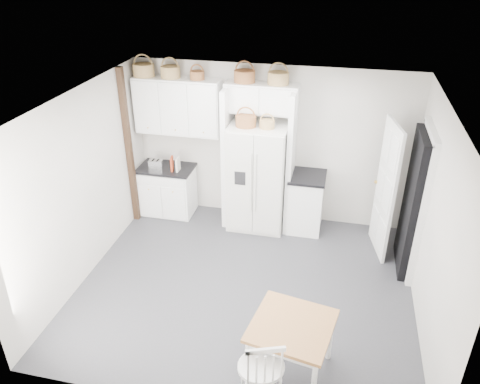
# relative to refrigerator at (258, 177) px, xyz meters

# --- Properties ---
(floor) EXTENTS (4.50, 4.50, 0.00)m
(floor) POSITION_rel_refrigerator_xyz_m (0.15, -1.65, -0.88)
(floor) COLOR #3E3F43
(floor) RESTS_ON ground
(ceiling) EXTENTS (4.50, 4.50, 0.00)m
(ceiling) POSITION_rel_refrigerator_xyz_m (0.15, -1.65, 1.72)
(ceiling) COLOR white
(ceiling) RESTS_ON wall_back
(wall_back) EXTENTS (4.50, 0.00, 4.50)m
(wall_back) POSITION_rel_refrigerator_xyz_m (0.15, 0.35, 0.42)
(wall_back) COLOR silver
(wall_back) RESTS_ON floor
(wall_left) EXTENTS (0.00, 4.00, 4.00)m
(wall_left) POSITION_rel_refrigerator_xyz_m (-2.10, -1.65, 0.42)
(wall_left) COLOR silver
(wall_left) RESTS_ON floor
(wall_right) EXTENTS (0.00, 4.00, 4.00)m
(wall_right) POSITION_rel_refrigerator_xyz_m (2.40, -1.65, 0.42)
(wall_right) COLOR silver
(wall_right) RESTS_ON floor
(refrigerator) EXTENTS (0.91, 0.73, 1.76)m
(refrigerator) POSITION_rel_refrigerator_xyz_m (0.00, 0.00, 0.00)
(refrigerator) COLOR silver
(refrigerator) RESTS_ON floor
(base_cab_left) EXTENTS (0.89, 0.56, 0.82)m
(base_cab_left) POSITION_rel_refrigerator_xyz_m (-1.59, 0.05, -0.47)
(base_cab_left) COLOR white
(base_cab_left) RESTS_ON floor
(base_cab_right) EXTENTS (0.53, 0.63, 0.93)m
(base_cab_right) POSITION_rel_refrigerator_xyz_m (0.79, 0.05, -0.41)
(base_cab_right) COLOR white
(base_cab_right) RESTS_ON floor
(dining_table) EXTENTS (0.96, 0.96, 0.69)m
(dining_table) POSITION_rel_refrigerator_xyz_m (0.93, -2.96, -0.53)
(dining_table) COLOR brown
(dining_table) RESTS_ON floor
(windsor_chair) EXTENTS (0.59, 0.57, 0.97)m
(windsor_chair) POSITION_rel_refrigerator_xyz_m (0.69, -3.40, -0.39)
(windsor_chair) COLOR white
(windsor_chair) RESTS_ON floor
(counter_left) EXTENTS (0.92, 0.60, 0.04)m
(counter_left) POSITION_rel_refrigerator_xyz_m (-1.59, 0.05, -0.04)
(counter_left) COLOR black
(counter_left) RESTS_ON base_cab_left
(counter_right) EXTENTS (0.57, 0.67, 0.04)m
(counter_right) POSITION_rel_refrigerator_xyz_m (0.79, 0.05, 0.07)
(counter_right) COLOR black
(counter_right) RESTS_ON base_cab_right
(toaster) EXTENTS (0.24, 0.16, 0.15)m
(toaster) POSITION_rel_refrigerator_xyz_m (-1.73, -0.03, 0.06)
(toaster) COLOR silver
(toaster) RESTS_ON counter_left
(cookbook_red) EXTENTS (0.07, 0.16, 0.23)m
(cookbook_red) POSITION_rel_refrigerator_xyz_m (-1.44, -0.03, 0.10)
(cookbook_red) COLOR #A73619
(cookbook_red) RESTS_ON counter_left
(cookbook_cream) EXTENTS (0.03, 0.15, 0.22)m
(cookbook_cream) POSITION_rel_refrigerator_xyz_m (-1.34, -0.03, 0.09)
(cookbook_cream) COLOR beige
(cookbook_cream) RESTS_ON counter_left
(basket_upper_a) EXTENTS (0.34, 0.34, 0.19)m
(basket_upper_a) POSITION_rel_refrigerator_xyz_m (-1.88, 0.18, 1.57)
(basket_upper_a) COLOR olive
(basket_upper_a) RESTS_ON upper_cabinet
(basket_upper_b) EXTENTS (0.31, 0.31, 0.18)m
(basket_upper_b) POSITION_rel_refrigerator_xyz_m (-1.44, 0.18, 1.56)
(basket_upper_b) COLOR olive
(basket_upper_b) RESTS_ON upper_cabinet
(basket_upper_c) EXTENTS (0.23, 0.23, 0.13)m
(basket_upper_c) POSITION_rel_refrigerator_xyz_m (-1.01, 0.18, 1.54)
(basket_upper_c) COLOR brown
(basket_upper_c) RESTS_ON upper_cabinet
(basket_bridge_a) EXTENTS (0.32, 0.32, 0.18)m
(basket_bridge_a) POSITION_rel_refrigerator_xyz_m (-0.27, 0.18, 1.56)
(basket_bridge_a) COLOR brown
(basket_bridge_a) RESTS_ON bridge_cabinet
(basket_bridge_b) EXTENTS (0.32, 0.32, 0.18)m
(basket_bridge_b) POSITION_rel_refrigerator_xyz_m (0.24, 0.18, 1.56)
(basket_bridge_b) COLOR olive
(basket_bridge_b) RESTS_ON bridge_cabinet
(basket_fridge_a) EXTENTS (0.31, 0.31, 0.17)m
(basket_fridge_a) POSITION_rel_refrigerator_xyz_m (-0.18, -0.10, 0.96)
(basket_fridge_a) COLOR brown
(basket_fridge_a) RESTS_ON refrigerator
(basket_fridge_b) EXTENTS (0.23, 0.23, 0.12)m
(basket_fridge_b) POSITION_rel_refrigerator_xyz_m (0.14, -0.10, 0.94)
(basket_fridge_b) COLOR olive
(basket_fridge_b) RESTS_ON refrigerator
(upper_cabinet) EXTENTS (1.40, 0.34, 0.90)m
(upper_cabinet) POSITION_rel_refrigerator_xyz_m (-1.35, 0.18, 1.02)
(upper_cabinet) COLOR white
(upper_cabinet) RESTS_ON wall_back
(bridge_cabinet) EXTENTS (1.12, 0.34, 0.45)m
(bridge_cabinet) POSITION_rel_refrigerator_xyz_m (-0.00, 0.18, 1.25)
(bridge_cabinet) COLOR white
(bridge_cabinet) RESTS_ON wall_back
(fridge_panel_left) EXTENTS (0.08, 0.60, 2.30)m
(fridge_panel_left) POSITION_rel_refrigerator_xyz_m (-0.51, 0.05, 0.27)
(fridge_panel_left) COLOR white
(fridge_panel_left) RESTS_ON floor
(fridge_panel_right) EXTENTS (0.08, 0.60, 2.30)m
(fridge_panel_right) POSITION_rel_refrigerator_xyz_m (0.51, 0.05, 0.27)
(fridge_panel_right) COLOR white
(fridge_panel_right) RESTS_ON floor
(trim_post) EXTENTS (0.09, 0.09, 2.60)m
(trim_post) POSITION_rel_refrigerator_xyz_m (-2.05, -0.30, 0.42)
(trim_post) COLOR black
(trim_post) RESTS_ON floor
(doorway_void) EXTENTS (0.18, 0.85, 2.05)m
(doorway_void) POSITION_rel_refrigerator_xyz_m (2.31, -0.65, 0.15)
(doorway_void) COLOR black
(doorway_void) RESTS_ON floor
(door_slab) EXTENTS (0.21, 0.79, 2.05)m
(door_slab) POSITION_rel_refrigerator_xyz_m (1.95, -0.31, 0.15)
(door_slab) COLOR white
(door_slab) RESTS_ON floor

